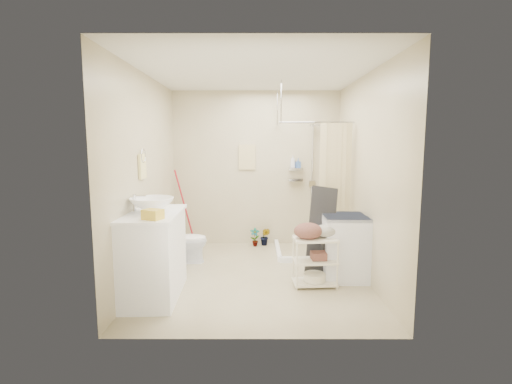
# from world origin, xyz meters

# --- Properties ---
(floor) EXTENTS (3.20, 3.20, 0.00)m
(floor) POSITION_xyz_m (0.00, 0.00, 0.00)
(floor) COLOR #BCB18D
(floor) RESTS_ON ground
(ceiling) EXTENTS (2.80, 3.20, 0.04)m
(ceiling) POSITION_xyz_m (0.00, 0.00, 2.60)
(ceiling) COLOR silver
(ceiling) RESTS_ON ground
(wall_back) EXTENTS (2.80, 0.04, 2.60)m
(wall_back) POSITION_xyz_m (0.00, 1.60, 1.30)
(wall_back) COLOR beige
(wall_back) RESTS_ON ground
(wall_front) EXTENTS (2.80, 0.04, 2.60)m
(wall_front) POSITION_xyz_m (0.00, -1.60, 1.30)
(wall_front) COLOR beige
(wall_front) RESTS_ON ground
(wall_left) EXTENTS (0.04, 3.20, 2.60)m
(wall_left) POSITION_xyz_m (-1.40, 0.00, 1.30)
(wall_left) COLOR beige
(wall_left) RESTS_ON ground
(wall_right) EXTENTS (0.04, 3.20, 2.60)m
(wall_right) POSITION_xyz_m (1.40, 0.00, 1.30)
(wall_right) COLOR beige
(wall_right) RESTS_ON ground
(vanity) EXTENTS (0.65, 1.12, 0.97)m
(vanity) POSITION_xyz_m (-1.16, -0.65, 0.48)
(vanity) COLOR white
(vanity) RESTS_ON ground
(sink) EXTENTS (0.54, 0.54, 0.17)m
(sink) POSITION_xyz_m (-1.15, -0.64, 1.05)
(sink) COLOR white
(sink) RESTS_ON vanity
(counter_basket) EXTENTS (0.23, 0.21, 0.10)m
(counter_basket) POSITION_xyz_m (-1.04, -1.04, 1.02)
(counter_basket) COLOR yellow
(counter_basket) RESTS_ON vanity
(floor_basket) EXTENTS (0.28, 0.24, 0.13)m
(floor_basket) POSITION_xyz_m (-1.01, -0.92, 0.06)
(floor_basket) COLOR gold
(floor_basket) RESTS_ON ground
(toilet) EXTENTS (0.67, 0.42, 0.65)m
(toilet) POSITION_xyz_m (-1.04, 0.56, 0.33)
(toilet) COLOR white
(toilet) RESTS_ON ground
(mop) EXTENTS (0.16, 0.16, 1.29)m
(mop) POSITION_xyz_m (-1.23, 1.48, 0.64)
(mop) COLOR #B21524
(mop) RESTS_ON ground
(potted_plant_a) EXTENTS (0.17, 0.11, 0.31)m
(potted_plant_a) POSITION_xyz_m (-0.02, 1.41, 0.16)
(potted_plant_a) COLOR brown
(potted_plant_a) RESTS_ON ground
(potted_plant_b) EXTENTS (0.20, 0.18, 0.30)m
(potted_plant_b) POSITION_xyz_m (0.16, 1.47, 0.15)
(potted_plant_b) COLOR brown
(potted_plant_b) RESTS_ON ground
(hanging_towel) EXTENTS (0.28, 0.03, 0.42)m
(hanging_towel) POSITION_xyz_m (-0.15, 1.58, 1.50)
(hanging_towel) COLOR beige
(hanging_towel) RESTS_ON wall_back
(towel_ring) EXTENTS (0.04, 0.22, 0.34)m
(towel_ring) POSITION_xyz_m (-1.38, -0.20, 1.47)
(towel_ring) COLOR #FFF095
(towel_ring) RESTS_ON wall_left
(tp_holder) EXTENTS (0.08, 0.12, 0.14)m
(tp_holder) POSITION_xyz_m (-1.36, 0.05, 0.72)
(tp_holder) COLOR white
(tp_holder) RESTS_ON wall_left
(shower) EXTENTS (1.10, 1.10, 2.10)m
(shower) POSITION_xyz_m (0.85, 1.05, 1.05)
(shower) COLOR white
(shower) RESTS_ON ground
(shampoo_bottle_a) EXTENTS (0.09, 0.09, 0.21)m
(shampoo_bottle_a) POSITION_xyz_m (0.62, 1.53, 1.43)
(shampoo_bottle_a) COLOR silver
(shampoo_bottle_a) RESTS_ON shower
(shampoo_bottle_b) EXTENTS (0.09, 0.09, 0.16)m
(shampoo_bottle_b) POSITION_xyz_m (0.71, 1.53, 1.40)
(shampoo_bottle_b) COLOR #3C61A6
(shampoo_bottle_b) RESTS_ON shower
(washing_machine) EXTENTS (0.57, 0.59, 0.82)m
(washing_machine) POSITION_xyz_m (1.14, -0.07, 0.41)
(washing_machine) COLOR silver
(washing_machine) RESTS_ON ground
(laundry_rack) EXTENTS (0.54, 0.33, 0.72)m
(laundry_rack) POSITION_xyz_m (0.72, -0.35, 0.36)
(laundry_rack) COLOR white
(laundry_rack) RESTS_ON ground
(ironing_board) EXTENTS (0.35, 0.12, 1.21)m
(ironing_board) POSITION_xyz_m (0.85, 0.01, 0.60)
(ironing_board) COLOR black
(ironing_board) RESTS_ON ground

